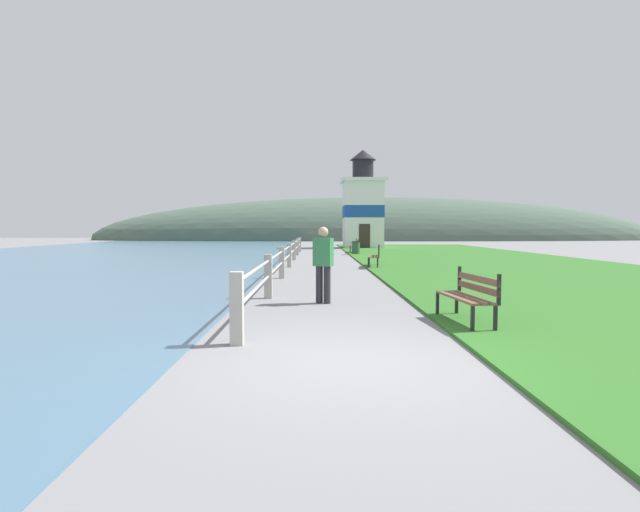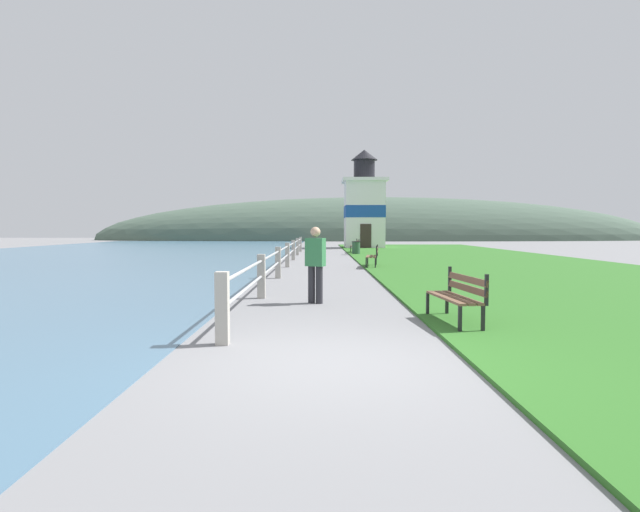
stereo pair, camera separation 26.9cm
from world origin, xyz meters
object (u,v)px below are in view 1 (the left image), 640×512
object	(u,v)px
park_bench_near	(469,294)
trash_bin	(356,248)
park_bench_far	(355,245)
person_strolling	(323,262)
lighthouse	(363,207)
park_bench_midway	(375,255)

from	to	relation	value
park_bench_near	trash_bin	distance (m)	22.62
park_bench_far	trash_bin	size ratio (longest dim) A/B	1.96
person_strolling	trash_bin	distance (m)	20.30
park_bench_near	lighthouse	bearing A→B (deg)	-98.19
park_bench_midway	park_bench_far	xyz separation A→B (m)	(0.12, 12.16, -0.00)
lighthouse	person_strolling	distance (m)	31.44
trash_bin	park_bench_far	bearing A→B (deg)	86.47
park_bench_near	person_strolling	size ratio (longest dim) A/B	0.99
park_bench_midway	trash_bin	size ratio (longest dim) A/B	2.10
lighthouse	person_strolling	xyz separation A→B (m)	(-3.81, -31.11, -2.50)
park_bench_near	park_bench_far	size ratio (longest dim) A/B	1.01
lighthouse	person_strolling	size ratio (longest dim) A/B	4.88
park_bench_near	park_bench_far	bearing A→B (deg)	-95.92
person_strolling	park_bench_far	bearing A→B (deg)	17.14
trash_bin	park_bench_near	bearing A→B (deg)	-89.73
lighthouse	trash_bin	world-z (taller)	lighthouse
trash_bin	lighthouse	bearing A→B (deg)	82.42
person_strolling	trash_bin	size ratio (longest dim) A/B	2.00
person_strolling	trash_bin	xyz separation A→B (m)	(2.35, 20.16, -0.49)
park_bench_far	person_strolling	bearing A→B (deg)	82.84
person_strolling	park_bench_near	bearing A→B (deg)	-111.49
trash_bin	person_strolling	bearing A→B (deg)	-96.65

